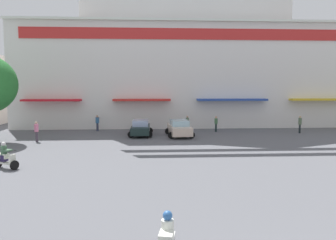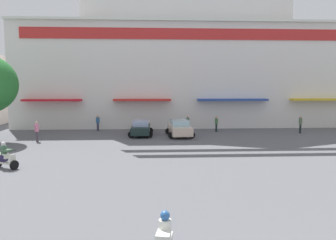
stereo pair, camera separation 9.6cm
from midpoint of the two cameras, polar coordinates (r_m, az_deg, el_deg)
ground_plane at (r=19.88m, az=9.15°, el=-7.83°), size 128.00×128.00×0.00m
colonial_building at (r=41.80m, az=2.53°, el=12.36°), size 37.98×15.10×21.85m
parked_car_0 at (r=31.40m, az=-4.75°, el=-1.33°), size 2.30×4.10×1.47m
parked_car_1 at (r=30.93m, az=1.86°, el=-1.38°), size 2.54×4.48×1.51m
scooter_rider_4 at (r=21.17m, az=-26.00°, el=-5.76°), size 1.50×1.10×1.53m
pedestrian_0 at (r=34.23m, az=8.07°, el=-0.48°), size 0.35×0.35×1.59m
pedestrian_1 at (r=29.98m, az=-21.52°, el=-1.63°), size 0.46×0.46×1.70m
pedestrian_2 at (r=34.32m, az=3.23°, el=-0.39°), size 0.38×0.38×1.61m
pedestrian_3 at (r=35.22m, az=-11.98°, el=-0.35°), size 0.45×0.45×1.64m
pedestrian_4 at (r=35.36m, az=21.43°, el=-0.50°), size 0.35×0.35×1.72m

